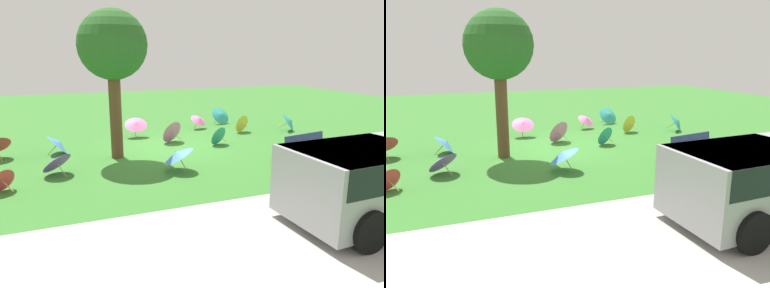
% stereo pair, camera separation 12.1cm
% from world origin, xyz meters
% --- Properties ---
extents(ground, '(40.00, 40.00, 0.00)m').
position_xyz_m(ground, '(0.00, 0.00, 0.00)').
color(ground, '#387A2D').
extents(road_strip, '(40.00, 4.07, 0.01)m').
position_xyz_m(road_strip, '(0.00, 7.18, 0.00)').
color(road_strip, '#B2AFA8').
rests_on(road_strip, ground).
extents(park_bench, '(1.66, 0.76, 0.90)m').
position_xyz_m(park_bench, '(-3.28, 3.10, 0.47)').
color(park_bench, navy).
rests_on(park_bench, ground).
extents(shade_tree, '(2.13, 2.13, 4.60)m').
position_xyz_m(shade_tree, '(1.92, 0.56, 3.45)').
color(shade_tree, brown).
rests_on(shade_tree, ground).
extents(parasol_purple_0, '(1.13, 1.12, 0.75)m').
position_xyz_m(parasol_purple_0, '(3.84, 1.78, 0.40)').
color(parasol_purple_0, tan).
rests_on(parasol_purple_0, ground).
extents(parasol_teal_0, '(1.04, 1.10, 0.84)m').
position_xyz_m(parasol_teal_0, '(-5.76, -0.91, 0.42)').
color(parasol_teal_0, tan).
rests_on(parasol_teal_0, ground).
extents(parasol_pink_0, '(0.96, 0.92, 0.84)m').
position_xyz_m(parasol_pink_0, '(0.69, -2.09, 0.56)').
color(parasol_pink_0, tan).
rests_on(parasol_pink_0, ground).
extents(parasol_teal_2, '(0.82, 0.72, 0.72)m').
position_xyz_m(parasol_teal_2, '(-1.79, 0.21, 0.36)').
color(parasol_teal_2, tan).
rests_on(parasol_teal_2, ground).
extents(parasol_teal_3, '(1.05, 0.95, 0.83)m').
position_xyz_m(parasol_teal_3, '(-3.72, -3.46, 0.42)').
color(parasol_teal_3, tan).
rests_on(parasol_teal_3, ground).
extents(parasol_pink_1, '(0.97, 0.96, 0.70)m').
position_xyz_m(parasol_pink_1, '(-2.29, -2.73, 0.43)').
color(parasol_pink_1, tan).
rests_on(parasol_pink_1, ground).
extents(parasol_yellow_0, '(0.82, 0.81, 0.77)m').
position_xyz_m(parasol_yellow_0, '(-3.67, -1.49, 0.38)').
color(parasol_yellow_0, tan).
rests_on(parasol_yellow_0, ground).
extents(parasol_blue_0, '(0.76, 0.89, 0.72)m').
position_xyz_m(parasol_blue_0, '(3.66, -0.58, 0.36)').
color(parasol_blue_0, tan).
rests_on(parasol_blue_0, ground).
extents(parasol_pink_2, '(1.03, 0.98, 0.88)m').
position_xyz_m(parasol_pink_2, '(-0.32, -0.80, 0.44)').
color(parasol_pink_2, tan).
rests_on(parasol_pink_2, ground).
extents(parasol_red_2, '(0.75, 0.72, 0.64)m').
position_xyz_m(parasol_red_2, '(5.13, 2.66, 0.32)').
color(parasol_red_2, tan).
rests_on(parasol_red_2, ground).
extents(parasol_blue_1, '(1.15, 1.17, 0.79)m').
position_xyz_m(parasol_blue_1, '(0.60, 2.63, 0.50)').
color(parasol_blue_1, tan).
rests_on(parasol_blue_1, ground).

